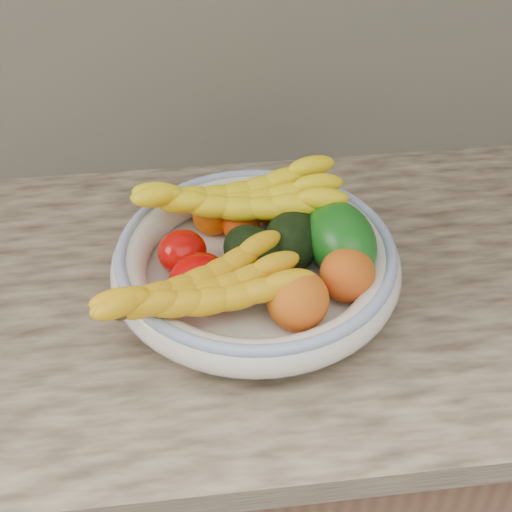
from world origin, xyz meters
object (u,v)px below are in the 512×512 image
object	(u,v)px
banana_bunch_back	(238,203)
banana_bunch_front	(201,295)
green_mango	(340,240)
fruit_bowl	(256,262)

from	to	relation	value
banana_bunch_back	banana_bunch_front	size ratio (longest dim) A/B	1.08
banana_bunch_back	green_mango	bearing A→B (deg)	-33.15
green_mango	banana_bunch_back	bearing A→B (deg)	133.88
fruit_bowl	banana_bunch_front	xyz separation A→B (m)	(-0.08, -0.09, 0.03)
fruit_bowl	banana_bunch_back	bearing A→B (deg)	100.17
banana_bunch_back	fruit_bowl	bearing A→B (deg)	-80.63
fruit_bowl	green_mango	world-z (taller)	green_mango
fruit_bowl	banana_bunch_front	size ratio (longest dim) A/B	1.37
green_mango	banana_bunch_back	world-z (taller)	green_mango
banana_bunch_back	banana_bunch_front	distance (m)	0.18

